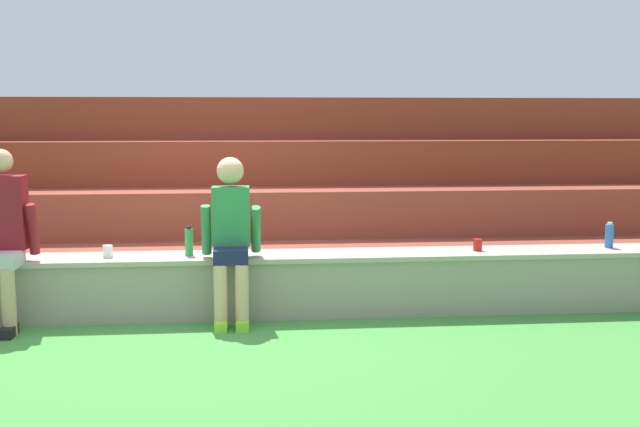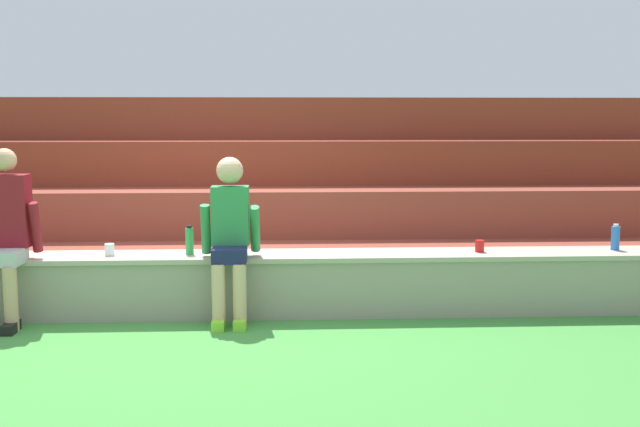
% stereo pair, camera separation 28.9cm
% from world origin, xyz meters
% --- Properties ---
extents(ground_plane, '(80.00, 80.00, 0.00)m').
position_xyz_m(ground_plane, '(0.00, 0.00, 0.00)').
color(ground_plane, '#428E3D').
extents(stone_seating_wall, '(9.51, 0.50, 0.53)m').
position_xyz_m(stone_seating_wall, '(0.00, 0.23, 0.28)').
color(stone_seating_wall, gray).
rests_on(stone_seating_wall, ground).
extents(brick_bleachers, '(13.02, 2.48, 1.91)m').
position_xyz_m(brick_bleachers, '(0.00, 2.18, 0.72)').
color(brick_bleachers, brown).
rests_on(brick_bleachers, ground).
extents(person_far_left, '(0.54, 0.55, 1.44)m').
position_xyz_m(person_far_left, '(-1.53, -0.00, 0.77)').
color(person_far_left, tan).
rests_on(person_far_left, ground).
extents(person_left_of_center, '(0.49, 0.55, 1.37)m').
position_xyz_m(person_left_of_center, '(0.28, 0.01, 0.74)').
color(person_left_of_center, '#DBAD89').
rests_on(person_left_of_center, ground).
extents(water_bottle_mid_right, '(0.07, 0.07, 0.25)m').
position_xyz_m(water_bottle_mid_right, '(-0.08, 0.23, 0.65)').
color(water_bottle_mid_right, green).
rests_on(water_bottle_mid_right, stone_seating_wall).
extents(water_bottle_near_left, '(0.07, 0.07, 0.23)m').
position_xyz_m(water_bottle_near_left, '(3.65, 0.27, 0.64)').
color(water_bottle_near_left, blue).
rests_on(water_bottle_near_left, stone_seating_wall).
extents(plastic_cup_right_end, '(0.08, 0.08, 0.10)m').
position_xyz_m(plastic_cup_right_end, '(2.43, 0.23, 0.58)').
color(plastic_cup_right_end, red).
rests_on(plastic_cup_right_end, stone_seating_wall).
extents(plastic_cup_left_end, '(0.08, 0.08, 0.10)m').
position_xyz_m(plastic_cup_left_end, '(-0.75, 0.21, 0.58)').
color(plastic_cup_left_end, white).
rests_on(plastic_cup_left_end, stone_seating_wall).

